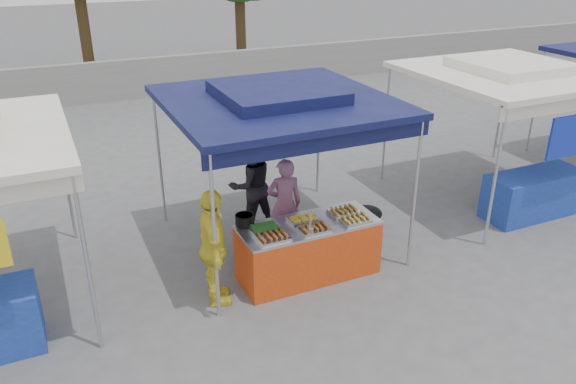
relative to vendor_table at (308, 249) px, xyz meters
name	(u,v)px	position (x,y,z in m)	size (l,w,h in m)	color
ground_plane	(305,271)	(0.00, 0.10, -0.43)	(80.00, 80.00, 0.00)	#59585B
back_wall	(147,78)	(0.00, 11.10, 0.17)	(40.00, 0.25, 1.20)	gray
main_canopy	(277,100)	(0.00, 1.07, 1.94)	(3.20, 3.20, 2.57)	#B9B8C0
neighbor_stall_right	(520,120)	(4.50, 0.67, 1.18)	(3.20, 3.20, 2.57)	#B9B8C0
vendor_table	(308,249)	(0.00, 0.00, 0.00)	(2.00, 0.80, 0.85)	#BF3B11
food_tray_fl	(273,238)	(-0.64, -0.22, 0.46)	(0.42, 0.30, 0.07)	silver
food_tray_fm	(314,229)	(-0.03, -0.23, 0.46)	(0.42, 0.30, 0.07)	silver
food_tray_fr	(355,220)	(0.63, -0.23, 0.46)	(0.42, 0.30, 0.07)	silver
food_tray_bl	(265,229)	(-0.64, 0.05, 0.46)	(0.42, 0.30, 0.07)	silver
food_tray_bm	(303,219)	(-0.04, 0.10, 0.46)	(0.42, 0.30, 0.07)	silver
food_tray_br	(344,211)	(0.61, 0.06, 0.46)	(0.42, 0.30, 0.07)	silver
cooking_pot	(245,220)	(-0.84, 0.34, 0.50)	(0.27, 0.27, 0.16)	black
skewer_cup	(310,230)	(-0.12, -0.28, 0.48)	(0.09, 0.09, 0.11)	#B9B8C0
wok_burner	(367,225)	(1.15, 0.25, 0.03)	(0.45, 0.45, 0.76)	black
crate_left	(269,246)	(-0.30, 0.78, -0.29)	(0.46, 0.32, 0.28)	#132AA0
crate_right	(299,241)	(0.21, 0.74, -0.29)	(0.47, 0.33, 0.28)	#132AA0
crate_stacked	(299,226)	(0.21, 0.74, -0.02)	(0.43, 0.30, 0.26)	#132AA0
vendor_woman	(284,204)	(0.03, 0.89, 0.33)	(0.55, 0.36, 1.51)	#875678
helper_man	(251,185)	(-0.22, 1.69, 0.38)	(0.78, 0.61, 1.61)	black
customer_person	(214,249)	(-1.43, -0.08, 0.41)	(0.97, 0.41, 1.66)	yellow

